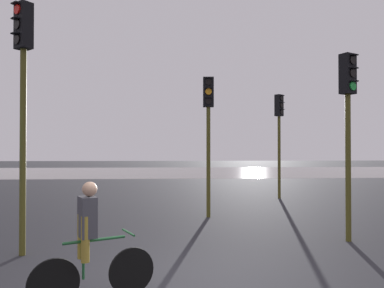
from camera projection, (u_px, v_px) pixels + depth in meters
water_strip at (173, 172)px, 33.79m from camera, size 80.00×16.00×0.01m
traffic_light_near_right at (348, 110)px, 8.37m from camera, size 0.39×0.42×4.19m
traffic_light_far_right at (279, 126)px, 15.63m from camera, size 0.41×0.42×4.34m
traffic_light_near_left at (23, 81)px, 7.27m from camera, size 0.41×0.42×4.91m
traffic_light_center at (208, 120)px, 11.33m from camera, size 0.33×0.35×4.24m
cyclist at (90, 241)px, 5.00m from camera, size 1.55×0.83×1.62m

